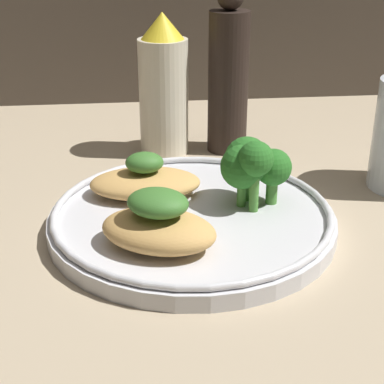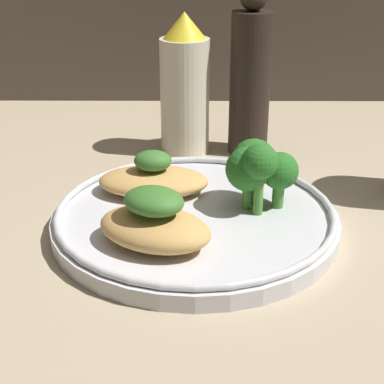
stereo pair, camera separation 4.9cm
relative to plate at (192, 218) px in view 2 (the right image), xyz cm
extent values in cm
cube|color=tan|center=(0.00, 0.00, -1.49)|extent=(180.00, 180.00, 1.00)
cylinder|color=silver|center=(0.00, 0.00, -0.29)|extent=(24.23, 24.23, 1.40)
torus|color=silver|center=(0.00, 0.00, 0.71)|extent=(23.63, 23.63, 0.60)
ellipsoid|color=tan|center=(-3.07, -5.15, 1.74)|extent=(10.58, 9.05, 2.66)
ellipsoid|color=#3D752D|center=(-3.07, -5.15, 4.06)|extent=(5.79, 5.31, 1.98)
ellipsoid|color=tan|center=(-3.79, 4.23, 1.50)|extent=(10.11, 6.32, 2.18)
ellipsoid|color=#3D752D|center=(-3.79, 4.23, 3.50)|extent=(3.48, 2.82, 1.83)
cylinder|color=#4C8E38|center=(7.12, 1.34, 1.54)|extent=(1.01, 1.01, 2.25)
sphere|color=#286B23|center=(7.12, 1.34, 3.79)|extent=(3.20, 3.20, 3.20)
cylinder|color=#4C8E38|center=(5.00, 2.29, 1.64)|extent=(0.96, 0.96, 2.45)
sphere|color=#286B23|center=(5.00, 2.29, 4.24)|extent=(3.93, 3.93, 3.93)
cylinder|color=#4C8E38|center=(4.40, 1.07, 1.57)|extent=(0.79, 0.79, 2.31)
sphere|color=#286B23|center=(4.40, 1.07, 4.05)|extent=(3.79, 3.79, 3.79)
cylinder|color=#4C8E38|center=(5.26, 0.36, 2.26)|extent=(0.82, 0.82, 3.70)
sphere|color=#286B23|center=(5.26, 0.36, 5.16)|extent=(3.00, 3.00, 3.00)
cylinder|color=beige|center=(-1.18, 18.44, 5.31)|extent=(5.38, 5.38, 12.60)
cone|color=yellow|center=(-1.18, 18.44, 13.00)|extent=(4.57, 4.57, 2.77)
cylinder|color=black|center=(5.91, 18.44, 6.70)|extent=(4.41, 4.41, 15.37)
camera|label=1|loc=(-4.60, -44.05, 23.08)|focal=55.00mm
camera|label=2|loc=(0.27, -44.29, 23.08)|focal=55.00mm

